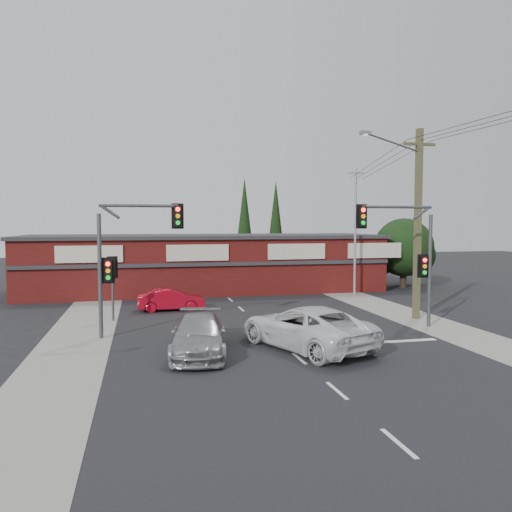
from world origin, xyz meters
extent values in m
plane|color=black|center=(0.00, 0.00, 0.00)|extent=(120.00, 120.00, 0.00)
cube|color=black|center=(0.00, 5.00, 0.01)|extent=(14.00, 70.00, 0.01)
cube|color=gray|center=(-8.50, 5.00, 0.01)|extent=(3.00, 70.00, 0.02)
cube|color=gray|center=(8.50, 5.00, 0.01)|extent=(3.00, 70.00, 0.02)
cube|color=silver|center=(3.50, -1.50, 0.01)|extent=(6.50, 0.35, 0.01)
imported|color=silver|center=(0.76, -1.69, 0.87)|extent=(4.99, 6.86, 1.73)
imported|color=#9DA0A2|center=(-3.60, -1.67, 0.74)|extent=(2.77, 5.32, 1.47)
imported|color=#AC0A1C|center=(-4.06, 8.52, 0.64)|extent=(3.88, 1.39, 1.27)
cube|color=silver|center=(0.00, -10.57, 0.01)|extent=(0.12, 1.60, 0.01)
cube|color=silver|center=(0.00, -6.85, 0.01)|extent=(0.12, 1.60, 0.01)
cube|color=silver|center=(0.00, -3.14, 0.01)|extent=(0.12, 1.60, 0.01)
cube|color=silver|center=(0.00, 0.58, 0.01)|extent=(0.12, 1.60, 0.01)
cube|color=silver|center=(0.00, 4.29, 0.01)|extent=(0.12, 1.60, 0.01)
cube|color=silver|center=(0.00, 8.01, 0.01)|extent=(0.12, 1.60, 0.01)
cube|color=silver|center=(0.00, 11.72, 0.01)|extent=(0.12, 1.60, 0.01)
cube|color=silver|center=(0.00, 15.44, 0.01)|extent=(0.12, 1.60, 0.01)
cube|color=silver|center=(0.00, 19.15, 0.01)|extent=(0.12, 1.60, 0.01)
cube|color=silver|center=(0.00, 22.87, 0.01)|extent=(0.12, 1.60, 0.01)
cube|color=silver|center=(0.00, 26.58, 0.01)|extent=(0.12, 1.60, 0.01)
cube|color=silver|center=(0.00, 30.30, 0.01)|extent=(0.12, 1.60, 0.01)
cube|color=#460F0E|center=(-1.00, 17.00, 2.00)|extent=(26.00, 8.00, 4.00)
cube|color=#2D2D30|center=(-1.00, 17.00, 4.10)|extent=(26.40, 8.40, 0.25)
cube|color=beige|center=(-9.00, 12.95, 3.10)|extent=(4.20, 0.12, 1.10)
cube|color=beige|center=(-2.00, 12.95, 3.10)|extent=(4.20, 0.12, 1.10)
cube|color=beige|center=(5.00, 12.95, 3.10)|extent=(4.20, 0.12, 1.10)
cube|color=beige|center=(11.00, 12.95, 3.10)|extent=(4.20, 0.12, 1.10)
cube|color=#2D2D30|center=(-1.00, 12.90, 2.30)|extent=(26.00, 0.15, 0.25)
cylinder|color=#2D2116|center=(14.50, 15.00, 0.90)|extent=(0.50, 0.50, 1.80)
sphere|color=black|center=(14.50, 15.00, 3.20)|extent=(4.60, 4.60, 4.60)
sphere|color=black|center=(16.00, 16.00, 2.50)|extent=(3.40, 3.40, 3.40)
sphere|color=black|center=(13.20, 16.40, 2.30)|extent=(2.80, 2.80, 2.80)
cylinder|color=#2D2116|center=(3.50, 24.00, 1.00)|extent=(0.24, 0.24, 2.00)
cone|color=black|center=(3.50, 24.00, 5.50)|extent=(1.80, 1.80, 7.50)
cylinder|color=#2D2116|center=(7.00, 26.00, 1.00)|extent=(0.24, 0.24, 2.00)
cone|color=black|center=(7.00, 26.00, 5.50)|extent=(1.80, 1.80, 7.50)
cylinder|color=#47494C|center=(-7.50, 2.00, 2.75)|extent=(0.18, 0.18, 5.50)
cylinder|color=#47494C|center=(-5.80, 2.00, 5.85)|extent=(3.40, 0.14, 0.14)
cylinder|color=#47494C|center=(-6.99, 2.00, 5.55)|extent=(0.82, 0.14, 0.63)
cube|color=black|center=(-4.10, 2.00, 5.40)|extent=(0.32, 0.22, 0.95)
cube|color=black|center=(-4.10, 2.07, 5.40)|extent=(0.55, 0.04, 1.15)
cylinder|color=#FF0C07|center=(-4.10, 1.87, 5.70)|extent=(0.20, 0.06, 0.20)
cylinder|color=orange|center=(-4.10, 1.87, 5.40)|extent=(0.20, 0.06, 0.20)
cylinder|color=#0CE526|center=(-4.10, 1.87, 5.10)|extent=(0.20, 0.06, 0.20)
cube|color=black|center=(-7.15, 2.00, 3.00)|extent=(0.32, 0.22, 0.95)
cube|color=black|center=(-7.15, 2.07, 3.00)|extent=(0.55, 0.04, 1.15)
cylinder|color=#FF0C07|center=(-7.15, 1.87, 3.30)|extent=(0.20, 0.06, 0.20)
cylinder|color=orange|center=(-7.15, 1.87, 3.00)|extent=(0.20, 0.06, 0.20)
cylinder|color=#0CE526|center=(-7.15, 1.87, 2.70)|extent=(0.20, 0.06, 0.20)
cylinder|color=#47494C|center=(8.00, 1.00, 2.75)|extent=(0.18, 0.18, 5.50)
cylinder|color=#47494C|center=(6.20, 1.00, 5.85)|extent=(3.60, 0.14, 0.14)
cylinder|color=#47494C|center=(7.46, 1.00, 5.55)|extent=(0.82, 0.14, 0.63)
cube|color=black|center=(4.40, 1.00, 5.40)|extent=(0.32, 0.22, 0.95)
cube|color=black|center=(4.40, 1.07, 5.40)|extent=(0.55, 0.04, 1.15)
cylinder|color=#FF0C07|center=(4.40, 0.87, 5.70)|extent=(0.20, 0.06, 0.20)
cylinder|color=orange|center=(4.40, 0.87, 5.40)|extent=(0.20, 0.06, 0.20)
cylinder|color=#0CE526|center=(4.40, 0.87, 5.10)|extent=(0.20, 0.06, 0.20)
cube|color=black|center=(7.65, 1.00, 3.00)|extent=(0.32, 0.22, 0.95)
cube|color=black|center=(7.65, 1.07, 3.00)|extent=(0.55, 0.04, 1.15)
cylinder|color=#FF0C07|center=(7.65, 0.87, 3.30)|extent=(0.20, 0.06, 0.20)
cylinder|color=orange|center=(7.65, 0.87, 3.00)|extent=(0.20, 0.06, 0.20)
cylinder|color=#0CE526|center=(7.65, 0.87, 2.70)|extent=(0.20, 0.06, 0.20)
cylinder|color=#47494C|center=(-7.20, 6.00, 1.50)|extent=(0.12, 0.12, 3.00)
cube|color=black|center=(-7.20, 6.00, 2.80)|extent=(0.32, 0.22, 0.95)
cube|color=black|center=(-7.20, 6.07, 2.80)|extent=(0.55, 0.04, 1.15)
cylinder|color=#FF0C07|center=(-7.20, 5.87, 3.10)|extent=(0.20, 0.06, 0.20)
cylinder|color=orange|center=(-7.20, 5.87, 2.80)|extent=(0.20, 0.06, 0.20)
cylinder|color=#0CE526|center=(-7.20, 5.87, 2.50)|extent=(0.20, 0.06, 0.20)
cube|color=brown|center=(8.50, 3.00, 5.00)|extent=(0.30, 0.30, 10.00)
cube|color=brown|center=(8.50, 3.00, 9.20)|extent=(1.80, 0.14, 0.14)
cylinder|color=#47494C|center=(6.90, 2.85, 9.20)|extent=(3.23, 0.39, 0.89)
cube|color=slate|center=(5.30, 2.70, 9.60)|extent=(0.55, 0.25, 0.18)
cylinder|color=silver|center=(5.30, 2.70, 9.50)|extent=(0.28, 0.28, 0.05)
cylinder|color=gray|center=(9.00, 12.00, 4.50)|extent=(0.16, 0.16, 9.00)
cube|color=gray|center=(9.00, 12.00, 8.60)|extent=(1.20, 0.10, 0.10)
cylinder|color=black|center=(8.15, 7.50, 8.80)|extent=(0.73, 9.01, 1.22)
cylinder|color=black|center=(8.75, 7.50, 8.80)|extent=(0.52, 9.00, 1.22)
cylinder|color=black|center=(9.34, 7.50, 8.80)|extent=(0.31, 9.00, 1.22)
camera|label=1|loc=(-5.70, -20.71, 5.05)|focal=35.00mm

